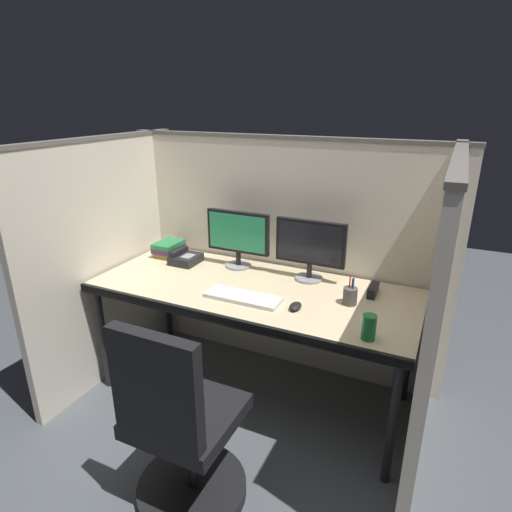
{
  "coord_description": "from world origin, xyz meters",
  "views": [
    {
      "loc": [
        0.99,
        -1.77,
        1.79
      ],
      "look_at": [
        0.0,
        0.35,
        0.92
      ],
      "focal_mm": 30.05,
      "sensor_mm": 36.0,
      "label": 1
    }
  ],
  "objects_px": {
    "keyboard_main": "(243,297)",
    "computer_mouse": "(295,306)",
    "pen_cup": "(350,296)",
    "soda_can": "(369,327)",
    "office_chair": "(182,440)",
    "book_stack": "(169,248)",
    "monitor_right": "(310,246)",
    "red_stapler": "(373,290)",
    "desk_phone": "(185,258)",
    "desk": "(252,296)",
    "monitor_left": "(238,235)"
  },
  "relations": [
    {
      "from": "keyboard_main",
      "to": "computer_mouse",
      "type": "xyz_separation_m",
      "value": [
        0.3,
        0.01,
        0.01
      ]
    },
    {
      "from": "pen_cup",
      "to": "soda_can",
      "type": "height_order",
      "value": "pen_cup"
    },
    {
      "from": "office_chair",
      "to": "book_stack",
      "type": "height_order",
      "value": "office_chair"
    },
    {
      "from": "monitor_right",
      "to": "red_stapler",
      "type": "bearing_deg",
      "value": -7.63
    },
    {
      "from": "desk_phone",
      "to": "red_stapler",
      "type": "xyz_separation_m",
      "value": [
        1.24,
        0.03,
        -0.01
      ]
    },
    {
      "from": "desk",
      "to": "monitor_right",
      "type": "bearing_deg",
      "value": 45.34
    },
    {
      "from": "pen_cup",
      "to": "book_stack",
      "type": "bearing_deg",
      "value": 170.74
    },
    {
      "from": "computer_mouse",
      "to": "red_stapler",
      "type": "bearing_deg",
      "value": 46.46
    },
    {
      "from": "desk",
      "to": "book_stack",
      "type": "distance_m",
      "value": 0.82
    },
    {
      "from": "keyboard_main",
      "to": "desk",
      "type": "bearing_deg",
      "value": 97.7
    },
    {
      "from": "soda_can",
      "to": "red_stapler",
      "type": "bearing_deg",
      "value": 98.21
    },
    {
      "from": "monitor_right",
      "to": "computer_mouse",
      "type": "bearing_deg",
      "value": -81.3
    },
    {
      "from": "office_chair",
      "to": "monitor_right",
      "type": "height_order",
      "value": "monitor_right"
    },
    {
      "from": "book_stack",
      "to": "desk_phone",
      "type": "relative_size",
      "value": 1.18
    },
    {
      "from": "office_chair",
      "to": "desk_phone",
      "type": "bearing_deg",
      "value": 116.17
    },
    {
      "from": "keyboard_main",
      "to": "soda_can",
      "type": "bearing_deg",
      "value": -10.18
    },
    {
      "from": "office_chair",
      "to": "monitor_right",
      "type": "bearing_deg",
      "value": 73.86
    },
    {
      "from": "desk",
      "to": "desk_phone",
      "type": "height_order",
      "value": "desk_phone"
    },
    {
      "from": "desk",
      "to": "monitor_left",
      "type": "bearing_deg",
      "value": 129.92
    },
    {
      "from": "desk",
      "to": "red_stapler",
      "type": "distance_m",
      "value": 0.7
    },
    {
      "from": "office_chair",
      "to": "red_stapler",
      "type": "xyz_separation_m",
      "value": [
        0.6,
        1.06,
        0.4
      ]
    },
    {
      "from": "desk_phone",
      "to": "red_stapler",
      "type": "relative_size",
      "value": 1.27
    },
    {
      "from": "office_chair",
      "to": "monitor_left",
      "type": "distance_m",
      "value": 1.3
    },
    {
      "from": "monitor_right",
      "to": "keyboard_main",
      "type": "xyz_separation_m",
      "value": [
        -0.24,
        -0.42,
        -0.2
      ]
    },
    {
      "from": "pen_cup",
      "to": "soda_can",
      "type": "xyz_separation_m",
      "value": [
        0.16,
        -0.32,
        0.01
      ]
    },
    {
      "from": "monitor_right",
      "to": "red_stapler",
      "type": "distance_m",
      "value": 0.44
    },
    {
      "from": "desk_phone",
      "to": "monitor_left",
      "type": "bearing_deg",
      "value": 14.45
    },
    {
      "from": "book_stack",
      "to": "desk_phone",
      "type": "xyz_separation_m",
      "value": [
        0.19,
        -0.08,
        -0.02
      ]
    },
    {
      "from": "office_chair",
      "to": "desk_phone",
      "type": "distance_m",
      "value": 1.28
    },
    {
      "from": "monitor_left",
      "to": "red_stapler",
      "type": "distance_m",
      "value": 0.91
    },
    {
      "from": "monitor_right",
      "to": "computer_mouse",
      "type": "xyz_separation_m",
      "value": [
        0.06,
        -0.41,
        -0.2
      ]
    },
    {
      "from": "computer_mouse",
      "to": "red_stapler",
      "type": "distance_m",
      "value": 0.49
    },
    {
      "from": "book_stack",
      "to": "soda_can",
      "type": "bearing_deg",
      "value": -19.67
    },
    {
      "from": "monitor_left",
      "to": "desk_phone",
      "type": "bearing_deg",
      "value": -165.55
    },
    {
      "from": "desk_phone",
      "to": "red_stapler",
      "type": "distance_m",
      "value": 1.24
    },
    {
      "from": "desk_phone",
      "to": "red_stapler",
      "type": "bearing_deg",
      "value": 1.52
    },
    {
      "from": "desk",
      "to": "pen_cup",
      "type": "xyz_separation_m",
      "value": [
        0.57,
        0.04,
        0.1
      ]
    },
    {
      "from": "computer_mouse",
      "to": "desk_phone",
      "type": "xyz_separation_m",
      "value": [
        -0.91,
        0.32,
        0.02
      ]
    },
    {
      "from": "desk",
      "to": "computer_mouse",
      "type": "height_order",
      "value": "computer_mouse"
    },
    {
      "from": "computer_mouse",
      "to": "soda_can",
      "type": "distance_m",
      "value": 0.43
    },
    {
      "from": "computer_mouse",
      "to": "keyboard_main",
      "type": "bearing_deg",
      "value": -178.1
    },
    {
      "from": "monitor_left",
      "to": "red_stapler",
      "type": "relative_size",
      "value": 2.87
    },
    {
      "from": "monitor_right",
      "to": "computer_mouse",
      "type": "relative_size",
      "value": 4.48
    },
    {
      "from": "red_stapler",
      "to": "book_stack",
      "type": "bearing_deg",
      "value": 178.2
    },
    {
      "from": "monitor_left",
      "to": "computer_mouse",
      "type": "distance_m",
      "value": 0.72
    },
    {
      "from": "keyboard_main",
      "to": "desk_phone",
      "type": "xyz_separation_m",
      "value": [
        -0.6,
        0.33,
        0.02
      ]
    },
    {
      "from": "desk_phone",
      "to": "computer_mouse",
      "type": "bearing_deg",
      "value": -19.44
    },
    {
      "from": "desk",
      "to": "red_stapler",
      "type": "xyz_separation_m",
      "value": [
        0.66,
        0.21,
        0.08
      ]
    },
    {
      "from": "monitor_right",
      "to": "monitor_left",
      "type": "bearing_deg",
      "value": 179.35
    },
    {
      "from": "computer_mouse",
      "to": "book_stack",
      "type": "xyz_separation_m",
      "value": [
        -1.09,
        0.4,
        0.03
      ]
    }
  ]
}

